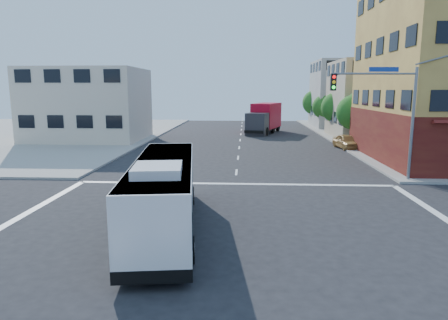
{
  "coord_description": "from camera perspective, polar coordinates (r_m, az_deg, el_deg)",
  "views": [
    {
      "loc": [
        0.61,
        -14.17,
        5.65
      ],
      "look_at": [
        -0.45,
        5.3,
        2.21
      ],
      "focal_mm": 32.0,
      "sensor_mm": 36.0,
      "label": 1
    }
  ],
  "objects": [
    {
      "name": "ground",
      "position": [
        15.26,
        0.6,
        -11.73
      ],
      "size": [
        120.0,
        120.0,
        0.0
      ],
      "primitive_type": "plane",
      "color": "black",
      "rests_on": "ground"
    },
    {
      "name": "building_east_near",
      "position": [
        50.87,
        22.11,
        7.98
      ],
      "size": [
        12.06,
        10.06,
        9.0
      ],
      "color": "tan",
      "rests_on": "ground"
    },
    {
      "name": "building_east_far",
      "position": [
        64.27,
        18.09,
        8.93
      ],
      "size": [
        12.06,
        10.06,
        10.0
      ],
      "color": "#A7A7A2",
      "rests_on": "ground"
    },
    {
      "name": "building_west",
      "position": [
        47.57,
        -18.81,
        7.48
      ],
      "size": [
        12.06,
        10.06,
        8.0
      ],
      "color": "beige",
      "rests_on": "ground"
    },
    {
      "name": "signal_mast_ne",
      "position": [
        26.2,
        22.18,
        7.8
      ],
      "size": [
        7.91,
        1.13,
        8.07
      ],
      "color": "slate",
      "rests_on": "ground"
    },
    {
      "name": "street_tree_a",
      "position": [
        43.63,
        18.24,
        6.79
      ],
      "size": [
        3.6,
        3.6,
        5.53
      ],
      "color": "#372314",
      "rests_on": "ground"
    },
    {
      "name": "street_tree_b",
      "position": [
        51.38,
        15.94,
        7.49
      ],
      "size": [
        3.8,
        3.8,
        5.79
      ],
      "color": "#372314",
      "rests_on": "ground"
    },
    {
      "name": "street_tree_c",
      "position": [
        59.22,
        14.23,
        7.57
      ],
      "size": [
        3.4,
        3.4,
        5.29
      ],
      "color": "#372314",
      "rests_on": "ground"
    },
    {
      "name": "street_tree_d",
      "position": [
        67.07,
        12.94,
        8.23
      ],
      "size": [
        4.0,
        4.0,
        6.03
      ],
      "color": "#372314",
      "rests_on": "ground"
    },
    {
      "name": "transit_bus",
      "position": [
        16.4,
        -8.52,
        -4.59
      ],
      "size": [
        3.66,
        10.92,
        3.17
      ],
      "rotation": [
        0.0,
        0.0,
        0.13
      ],
      "color": "black",
      "rests_on": "ground"
    },
    {
      "name": "box_truck",
      "position": [
        53.03,
        5.75,
        5.88
      ],
      "size": [
        5.14,
        9.02,
        3.9
      ],
      "rotation": [
        0.0,
        0.0,
        -0.33
      ],
      "color": "#29292F",
      "rests_on": "ground"
    },
    {
      "name": "parked_car",
      "position": [
        40.59,
        17.09,
        2.53
      ],
      "size": [
        2.21,
        4.26,
        1.39
      ],
      "primitive_type": "imported",
      "rotation": [
        0.0,
        0.0,
        0.15
      ],
      "color": "#B88A48",
      "rests_on": "ground"
    }
  ]
}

